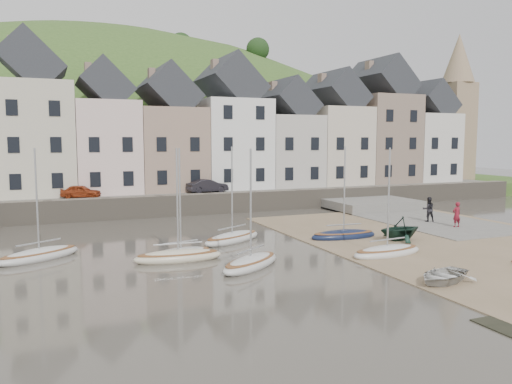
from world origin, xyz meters
name	(u,v)px	position (x,y,z in m)	size (l,w,h in m)	color
ground	(296,254)	(0.00, 0.00, 0.00)	(160.00, 160.00, 0.00)	#4A433A
quay_land	(170,190)	(0.00, 32.00, 0.75)	(90.00, 30.00, 1.50)	#395723
quay_street	(198,192)	(0.00, 20.50, 1.55)	(70.00, 7.00, 0.10)	slate
seawall	(209,204)	(0.00, 17.00, 0.90)	(70.00, 1.20, 1.80)	slate
beach	(445,239)	(11.00, 0.00, 0.03)	(18.00, 26.00, 0.06)	#806B4E
slipway	(413,218)	(15.00, 8.00, 0.06)	(8.00, 18.00, 0.12)	slate
hillside	(105,287)	(-5.00, 60.00, -17.99)	(134.40, 84.00, 84.00)	#395723
townhouse_terrace	(204,132)	(1.76, 24.00, 7.32)	(61.05, 8.00, 13.93)	silver
church_spire	(457,103)	(34.55, 24.00, 11.06)	(4.00, 4.00, 18.00)	#997F60
sailboat_0	(39,255)	(-13.61, 4.18, 0.26)	(4.86, 3.77, 6.32)	silver
sailboat_1	(181,254)	(-6.40, 1.34, 0.27)	(4.05, 2.29, 6.32)	silver
sailboat_2	(178,256)	(-6.63, 0.97, 0.26)	(4.89, 1.77, 6.32)	beige
sailboat_3	(232,238)	(-2.20, 4.68, 0.26)	(5.02, 3.73, 6.32)	silver
sailboat_4	(251,263)	(-3.54, -1.90, 0.26)	(4.58, 3.91, 6.32)	silver
sailboat_5	(344,235)	(4.94, 2.76, 0.26)	(4.75, 1.80, 6.32)	#131C3B
sailboat_6	(387,251)	(4.54, -2.43, 0.26)	(4.75, 1.93, 6.32)	silver
rowboat_white	(443,275)	(3.50, -7.90, 0.39)	(2.25, 3.15, 0.65)	beige
rowboat_green	(400,228)	(7.89, 0.73, 0.84)	(2.55, 2.95, 1.56)	#153025
person_red	(457,214)	(14.70, 2.90, 1.05)	(0.68, 0.44, 1.86)	maroon
person_dark	(428,209)	(14.52, 5.68, 1.08)	(0.94, 0.73, 1.93)	black
car_left	(81,191)	(-10.50, 19.50, 2.16)	(1.32, 3.27, 1.12)	#993616
car_right	(207,186)	(0.67, 19.50, 2.23)	(1.34, 3.84, 1.26)	black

